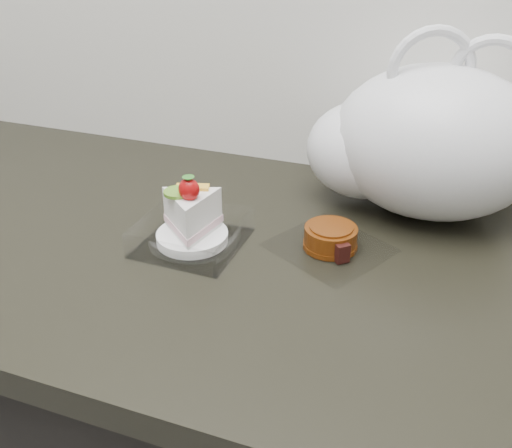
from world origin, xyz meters
TOP-DOWN VIEW (x-y plane):
  - counter at (0.00, 1.69)m, footprint 2.04×0.64m
  - cake_tray at (0.01, 1.67)m, footprint 0.14×0.14m
  - mooncake_wrap at (0.20, 1.72)m, footprint 0.20×0.19m
  - plastic_bag at (0.29, 1.88)m, footprint 0.38×0.30m

SIDE VIEW (x-z plane):
  - counter at x=0.00m, z-range 0.00..0.90m
  - mooncake_wrap at x=0.20m, z-range 0.90..0.93m
  - cake_tray at x=0.01m, z-range 0.87..0.98m
  - plastic_bag at x=0.29m, z-range 0.87..1.15m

